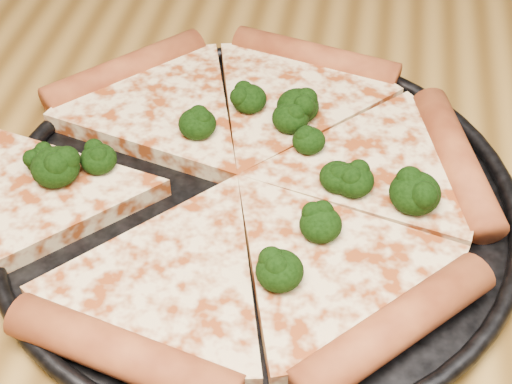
# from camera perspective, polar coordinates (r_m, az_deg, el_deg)

# --- Properties ---
(dining_table) EXTENTS (1.20, 0.90, 0.75)m
(dining_table) POSITION_cam_1_polar(r_m,az_deg,el_deg) (0.58, 2.51, -12.21)
(dining_table) COLOR olive
(dining_table) RESTS_ON ground
(pizza_pan) EXTENTS (0.38, 0.38, 0.02)m
(pizza_pan) POSITION_cam_1_polar(r_m,az_deg,el_deg) (0.55, 0.00, -0.61)
(pizza_pan) COLOR black
(pizza_pan) RESTS_ON dining_table
(pizza) EXTENTS (0.43, 0.38, 0.03)m
(pizza) POSITION_cam_1_polar(r_m,az_deg,el_deg) (0.55, -2.25, 1.02)
(pizza) COLOR #FFDD9C
(pizza) RESTS_ON pizza_pan
(broccoli_florets) EXTENTS (0.30, 0.20, 0.03)m
(broccoli_florets) POSITION_cam_1_polar(r_m,az_deg,el_deg) (0.54, -0.01, 2.26)
(broccoli_florets) COLOR black
(broccoli_florets) RESTS_ON pizza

